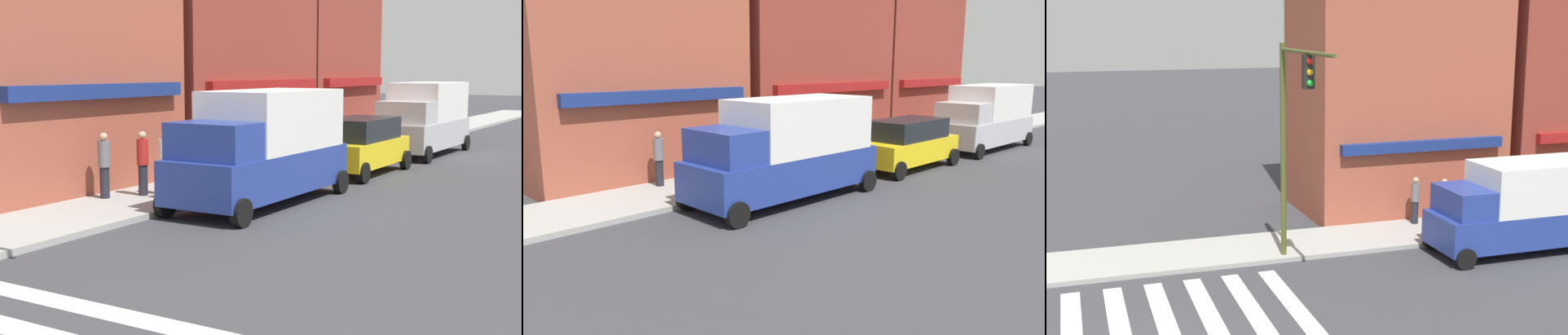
{
  "view_description": "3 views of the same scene",
  "coord_description": "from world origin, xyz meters",
  "views": [
    {
      "loc": [
        -3.71,
        -5.15,
        3.6
      ],
      "look_at": [
        12.71,
        4.7,
        1.0
      ],
      "focal_mm": 50.0,
      "sensor_mm": 36.0,
      "label": 1
    },
    {
      "loc": [
        2.36,
        -5.93,
        4.05
      ],
      "look_at": [
        12.71,
        4.7,
        1.0
      ],
      "focal_mm": 35.0,
      "sensor_mm": 36.0,
      "label": 2
    },
    {
      "loc": [
        -1.52,
        -15.29,
        7.64
      ],
      "look_at": [
        4.93,
        4.0,
        3.5
      ],
      "focal_mm": 50.0,
      "sensor_mm": 36.0,
      "label": 3
    }
  ],
  "objects": [
    {
      "name": "pedestrian_red_jacket",
      "position": [
        11.53,
        7.77,
        1.07
      ],
      "size": [
        0.32,
        0.32,
        1.77
      ],
      "rotation": [
        0.0,
        0.0,
        4.85
      ],
      "color": "#23232D",
      "rests_on": "sidewalk_left"
    },
    {
      "name": "box_truck_silver",
      "position": [
        26.1,
        4.7,
        1.59
      ],
      "size": [
        6.21,
        2.42,
        3.04
      ],
      "rotation": [
        0.0,
        0.0,
        -0.01
      ],
      "color": "#B7B7BC",
      "rests_on": "ground_plane"
    },
    {
      "name": "pedestrian_white_shirt",
      "position": [
        11.92,
        7.32,
        1.07
      ],
      "size": [
        0.32,
        0.32,
        1.77
      ],
      "rotation": [
        0.0,
        0.0,
        5.94
      ],
      "color": "#23232D",
      "rests_on": "sidewalk_left"
    },
    {
      "name": "box_truck_blue",
      "position": [
        12.79,
        4.7,
        1.59
      ],
      "size": [
        6.21,
        2.42,
        3.04
      ],
      "rotation": [
        0.0,
        0.0,
        -0.0
      ],
      "color": "navy",
      "rests_on": "ground_plane"
    },
    {
      "name": "pedestrian_grey_coat",
      "position": [
        10.66,
        8.37,
        1.07
      ],
      "size": [
        0.32,
        0.32,
        1.77
      ],
      "rotation": [
        0.0,
        0.0,
        6.19
      ],
      "color": "#23232D",
      "rests_on": "sidewalk_left"
    },
    {
      "name": "suv_yellow",
      "position": [
        19.38,
        4.7,
        1.03
      ],
      "size": [
        4.72,
        2.12,
        1.94
      ],
      "rotation": [
        0.0,
        0.0,
        0.01
      ],
      "color": "yellow",
      "rests_on": "ground_plane"
    }
  ]
}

